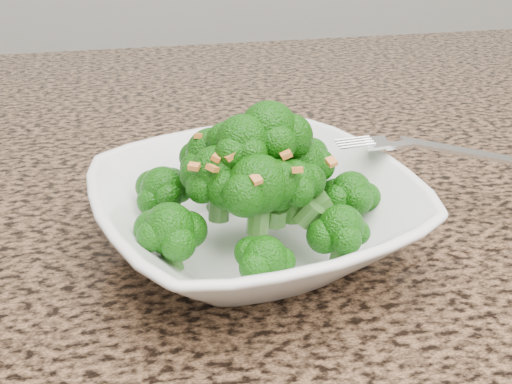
{
  "coord_description": "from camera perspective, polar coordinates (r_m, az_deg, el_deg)",
  "views": [
    {
      "loc": [
        -0.22,
        -0.23,
        1.18
      ],
      "look_at": [
        -0.14,
        0.19,
        0.95
      ],
      "focal_mm": 45.0,
      "sensor_mm": 36.0,
      "label": 1
    }
  ],
  "objects": [
    {
      "name": "granite_counter",
      "position": [
        0.64,
        10.03,
        0.33
      ],
      "size": [
        1.64,
        1.04,
        0.03
      ],
      "primitive_type": "cube",
      "color": "brown",
      "rests_on": "cabinet"
    },
    {
      "name": "bowl",
      "position": [
        0.5,
        -0.0,
        -2.07
      ],
      "size": [
        0.29,
        0.29,
        0.06
      ],
      "primitive_type": "imported",
      "rotation": [
        0.0,
        0.0,
        0.25
      ],
      "color": "white",
      "rests_on": "granite_counter"
    },
    {
      "name": "broccoli_pile",
      "position": [
        0.47,
        0.0,
        5.08
      ],
      "size": [
        0.21,
        0.21,
        0.07
      ],
      "primitive_type": null,
      "color": "#17630B",
      "rests_on": "bowl"
    },
    {
      "name": "garlic_topping",
      "position": [
        0.45,
        0.0,
        9.76
      ],
      "size": [
        0.13,
        0.13,
        0.01
      ],
      "primitive_type": null,
      "color": "orange",
      "rests_on": "broccoli_pile"
    },
    {
      "name": "fork",
      "position": [
        0.54,
        12.97,
        4.1
      ],
      "size": [
        0.19,
        0.05,
        0.01
      ],
      "primitive_type": null,
      "rotation": [
        0.0,
        0.0,
        -0.14
      ],
      "color": "silver",
      "rests_on": "bowl"
    }
  ]
}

